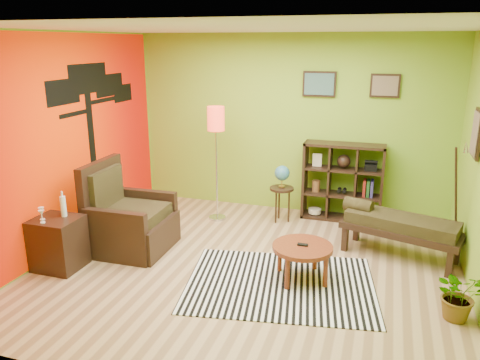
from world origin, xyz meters
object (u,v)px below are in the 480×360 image
(floor_lamp, at_px, (216,129))
(globe_table, at_px, (282,180))
(side_cabinet, at_px, (58,243))
(potted_plant, at_px, (459,300))
(bench, at_px, (398,225))
(coffee_table, at_px, (302,250))
(armchair, at_px, (128,223))
(cube_shelf, at_px, (343,182))

(floor_lamp, height_order, globe_table, floor_lamp)
(side_cabinet, relative_size, globe_table, 1.08)
(side_cabinet, distance_m, potted_plant, 4.51)
(floor_lamp, relative_size, bench, 1.13)
(side_cabinet, xyz_separation_m, floor_lamp, (1.26, 2.13, 1.09))
(coffee_table, distance_m, armchair, 2.38)
(coffee_table, height_order, potted_plant, coffee_table)
(potted_plant, bearing_deg, coffee_table, 168.65)
(side_cabinet, xyz_separation_m, globe_table, (2.24, 2.32, 0.35))
(side_cabinet, bearing_deg, cube_shelf, 40.87)
(globe_table, bearing_deg, bench, -24.26)
(side_cabinet, relative_size, floor_lamp, 0.54)
(globe_table, height_order, potted_plant, globe_table)
(bench, bearing_deg, floor_lamp, 168.05)
(coffee_table, xyz_separation_m, cube_shelf, (0.24, 2.10, 0.23))
(coffee_table, height_order, bench, bench)
(armchair, height_order, cube_shelf, cube_shelf)
(side_cabinet, bearing_deg, globe_table, 46.10)
(side_cabinet, bearing_deg, bench, 21.82)
(armchair, height_order, bench, armchair)
(armchair, bearing_deg, cube_shelf, 36.45)
(bench, distance_m, potted_plant, 1.44)
(armchair, xyz_separation_m, bench, (3.41, 0.80, 0.08))
(floor_lamp, bearing_deg, potted_plant, -29.88)
(globe_table, xyz_separation_m, cube_shelf, (0.88, 0.37, -0.07))
(cube_shelf, distance_m, potted_plant, 2.82)
(coffee_table, relative_size, side_cabinet, 0.73)
(potted_plant, bearing_deg, bench, 114.25)
(coffee_table, xyz_separation_m, potted_plant, (1.63, -0.33, -0.16))
(coffee_table, xyz_separation_m, side_cabinet, (-2.87, -0.59, -0.04))
(armchair, height_order, globe_table, armchair)
(coffee_table, relative_size, cube_shelf, 0.58)
(armchair, distance_m, potted_plant, 4.03)
(armchair, relative_size, cube_shelf, 0.98)
(side_cabinet, height_order, bench, side_cabinet)
(potted_plant, bearing_deg, cube_shelf, 119.74)
(coffee_table, relative_size, bench, 0.45)
(side_cabinet, height_order, globe_table, side_cabinet)
(potted_plant, bearing_deg, side_cabinet, -176.59)
(armchair, relative_size, globe_table, 1.33)
(armchair, bearing_deg, floor_lamp, 60.82)
(globe_table, distance_m, cube_shelf, 0.96)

